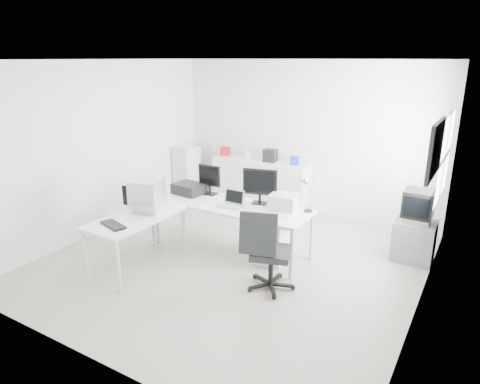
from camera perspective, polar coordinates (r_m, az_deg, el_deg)
The scene contains 30 objects.
floor at distance 6.29m, azimuth -0.95°, elevation -9.20°, with size 5.00×5.00×0.01m, color beige.
ceiling at distance 5.62m, azimuth -1.09°, elevation 17.24°, with size 5.00×5.00×0.01m, color white.
back_wall at distance 7.98m, azimuth 8.56°, elevation 7.02°, with size 5.00×0.02×2.80m, color silver.
left_wall at distance 7.39m, azimuth -17.80°, elevation 5.55°, with size 0.02×5.00×2.80m, color silver.
right_wall at distance 5.00m, azimuth 24.13°, elevation -0.63°, with size 0.02×5.00×2.80m, color silver.
window at distance 6.11m, azimuth 25.67°, elevation 4.20°, with size 0.02×1.20×1.10m, color white, non-canonical shape.
wall_picture at distance 4.98m, azimuth 24.65°, elevation 5.20°, with size 0.04×0.90×0.60m, color black, non-canonical shape.
main_desk at distance 6.46m, azimuth -1.21°, elevation -4.79°, with size 2.40×0.80×0.75m, color silver, non-canonical shape.
side_desk at distance 6.16m, azimuth -13.51°, elevation -6.46°, with size 0.70×1.40×0.75m, color silver, non-canonical shape.
drawer_pedestal at distance 6.22m, azimuth 4.56°, elevation -6.52°, with size 0.40×0.50×0.60m, color silver.
inkjet_printer at distance 6.84m, azimuth -6.83°, elevation 0.45°, with size 0.47×0.36×0.17m, color black.
lcd_monitor_small at distance 6.74m, azimuth -4.08°, elevation 1.69°, with size 0.39×0.22×0.49m, color black, non-canonical shape.
lcd_monitor_large at distance 6.28m, azimuth 2.67°, elevation 0.75°, with size 0.51×0.20×0.53m, color black, non-canonical shape.
laptop at distance 6.18m, azimuth -1.34°, elevation -0.94°, with size 0.36×0.37×0.24m, color #B7B7BA, non-canonical shape.
white_keyboard at distance 5.90m, azimuth 3.36°, elevation -3.03°, with size 0.45×0.14×0.02m, color silver.
white_mouse at distance 5.81m, azimuth 6.22°, elevation -3.21°, with size 0.06×0.06×0.06m, color silver.
laser_printer at distance 6.14m, azimuth 5.81°, elevation -1.29°, with size 0.38×0.32×0.22m, color #BABABA.
desk_lamp at distance 6.04m, azimuth 9.16°, elevation -0.66°, with size 0.14×0.14×0.43m, color silver, non-canonical shape.
crt_monitor at distance 6.11m, azimuth -12.30°, elevation -0.27°, with size 0.44×0.44×0.51m, color #B7B7BA, non-canonical shape.
black_keyboard at distance 5.76m, azimuth -16.53°, elevation -4.23°, with size 0.42×0.17×0.03m, color black.
office_chair at distance 5.40m, azimuth 4.18°, elevation -7.59°, with size 0.62×0.62×1.08m, color #292B2E, non-canonical shape.
tv_cabinet at distance 6.68m, azimuth 22.16°, elevation -6.06°, with size 0.55×0.45×0.60m, color slate.
crt_tv at distance 6.50m, azimuth 22.69°, elevation -1.79°, with size 0.50×0.48×0.45m, color black, non-canonical shape.
sideboard at distance 8.28m, azimuth 2.73°, elevation 1.02°, with size 1.92×0.48×0.96m, color silver.
clutter_box_a at distance 8.53m, azimuth -1.98°, elevation 5.44°, with size 0.17×0.15×0.17m, color #A41719.
clutter_box_b at distance 8.28m, azimuth 0.95°, elevation 4.95°, with size 0.13×0.11×0.13m, color silver.
clutter_box_c at distance 8.04m, azimuth 4.05°, elevation 4.89°, with size 0.23×0.21×0.23m, color black.
clutter_box_d at distance 7.84m, azimuth 7.31°, elevation 4.16°, with size 0.15×0.13×0.15m, color #1A32B7.
clutter_bottle at distance 8.72m, azimuth -3.50°, elevation 5.86°, with size 0.07×0.07×0.22m, color silver.
filing_cabinet at distance 8.80m, azimuth -7.05°, elevation 2.41°, with size 0.39×0.46×1.11m, color silver.
Camera 1 is at (2.97, -4.77, 2.83)m, focal length 32.00 mm.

